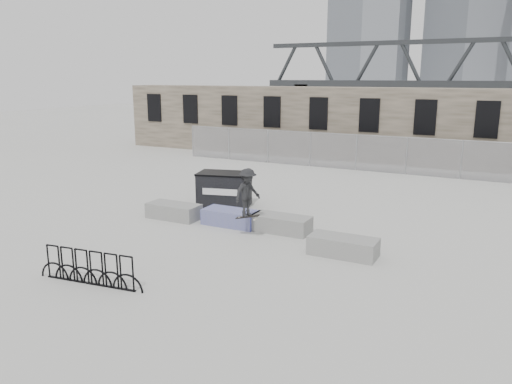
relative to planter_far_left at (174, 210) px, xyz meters
The scene contains 10 objects.
ground 3.30m from the planter_far_left, ahead, with size 120.00×120.00×0.00m, color #B8B8B3.
stone_wall 16.85m from the planter_far_left, 78.68° to the left, with size 36.00×2.58×4.50m.
chainlink_fence 13.11m from the planter_far_left, 75.47° to the left, with size 22.06×0.06×2.02m.
planter_far_left is the anchor object (origin of this frame).
planter_center_left 2.34m from the planter_far_left, ahead, with size 2.00×0.90×0.56m.
planter_center_right 4.25m from the planter_far_left, ahead, with size 2.00×0.90×0.56m.
planter_offset 6.88m from the planter_far_left, ahead, with size 2.00×0.90×0.56m.
dumpster 2.61m from the planter_far_left, 73.63° to the left, with size 2.35×1.76×1.38m.
bike_rack 6.16m from the planter_far_left, 73.85° to the right, with size 3.13×0.41×0.90m.
skateboarder 3.77m from the planter_far_left, 11.57° to the right, with size 0.89×1.15×1.70m.
Camera 1 is at (7.60, -14.73, 5.19)m, focal length 35.00 mm.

